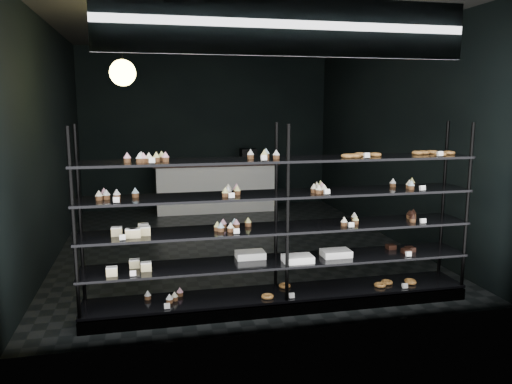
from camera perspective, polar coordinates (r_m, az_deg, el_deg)
room at (r=7.33m, az=-2.73°, el=6.11°), size 5.01×6.01×3.20m
display_shelf at (r=5.15m, az=2.63°, el=-6.53°), size 4.00×0.50×1.91m
signage at (r=4.51m, az=3.84°, el=18.37°), size 3.30×0.05×0.50m
pendant_lamp at (r=6.07m, az=-15.00°, el=13.05°), size 0.30×0.30×0.88m
service_counter at (r=9.93m, az=-4.50°, el=0.71°), size 2.44×0.65×1.23m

